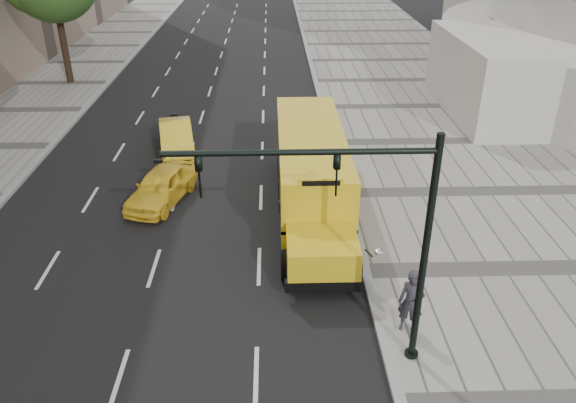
{
  "coord_description": "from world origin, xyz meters",
  "views": [
    {
      "loc": [
        3.0,
        -20.6,
        10.7
      ],
      "look_at": [
        3.5,
        -4.0,
        1.9
      ],
      "focal_mm": 35.0,
      "sensor_mm": 36.0,
      "label": 1
    }
  ],
  "objects_px": {
    "taxi_near": "(161,186)",
    "traffic_signal": "(368,228)",
    "taxi_far": "(176,137)",
    "school_bus": "(311,166)",
    "pedestrian": "(411,302)"
  },
  "relations": [
    {
      "from": "taxi_near",
      "to": "traffic_signal",
      "type": "xyz_separation_m",
      "value": [
        6.68,
        -9.21,
        3.39
      ]
    },
    {
      "from": "taxi_far",
      "to": "traffic_signal",
      "type": "distance_m",
      "value": 16.46
    },
    {
      "from": "school_bus",
      "to": "traffic_signal",
      "type": "xyz_separation_m",
      "value": [
        0.69,
        -8.68,
        2.33
      ]
    },
    {
      "from": "pedestrian",
      "to": "taxi_far",
      "type": "bearing_deg",
      "value": 145.01
    },
    {
      "from": "school_bus",
      "to": "taxi_far",
      "type": "height_order",
      "value": "school_bus"
    },
    {
      "from": "traffic_signal",
      "to": "taxi_far",
      "type": "bearing_deg",
      "value": 115.18
    },
    {
      "from": "school_bus",
      "to": "taxi_far",
      "type": "distance_m",
      "value": 8.59
    },
    {
      "from": "school_bus",
      "to": "taxi_near",
      "type": "distance_m",
      "value": 6.1
    },
    {
      "from": "taxi_near",
      "to": "traffic_signal",
      "type": "relative_size",
      "value": 0.64
    },
    {
      "from": "school_bus",
      "to": "taxi_near",
      "type": "xyz_separation_m",
      "value": [
        -5.98,
        0.53,
        -1.07
      ]
    },
    {
      "from": "school_bus",
      "to": "taxi_near",
      "type": "height_order",
      "value": "school_bus"
    },
    {
      "from": "taxi_near",
      "to": "pedestrian",
      "type": "height_order",
      "value": "pedestrian"
    },
    {
      "from": "taxi_near",
      "to": "taxi_far",
      "type": "bearing_deg",
      "value": 108.95
    },
    {
      "from": "school_bus",
      "to": "pedestrian",
      "type": "xyz_separation_m",
      "value": [
        2.23,
        -7.68,
        -0.65
      ]
    },
    {
      "from": "taxi_near",
      "to": "pedestrian",
      "type": "xyz_separation_m",
      "value": [
        8.21,
        -8.21,
        0.42
      ]
    }
  ]
}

